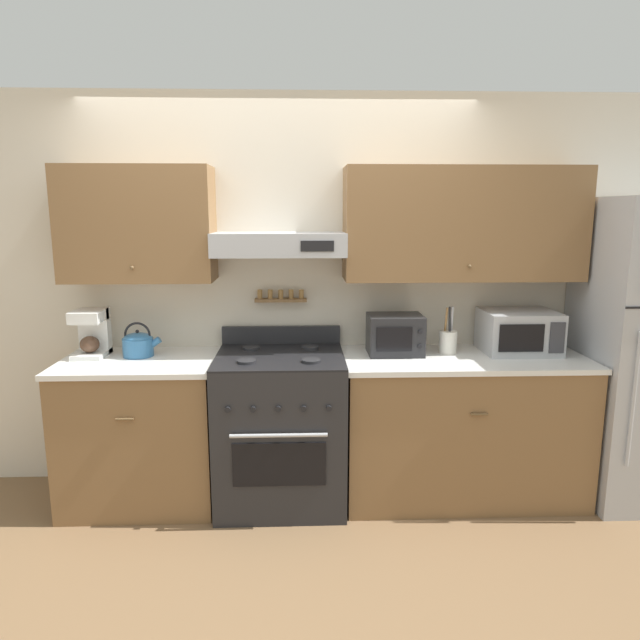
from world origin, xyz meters
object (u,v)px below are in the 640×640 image
microwave (519,332)px  tea_kettle (138,344)px  coffee_maker (92,332)px  utensil_crock (448,341)px  toaster_oven (395,334)px  stove_range (281,427)px

microwave → tea_kettle: bearing=-179.6°
coffee_maker → utensil_crock: size_ratio=0.98×
toaster_oven → microwave: bearing=1.4°
utensil_crock → tea_kettle: bearing=-180.0°
stove_range → utensil_crock: (1.07, 0.11, 0.52)m
stove_range → coffee_maker: 1.32m
utensil_crock → toaster_oven: (-0.34, -0.00, 0.05)m
tea_kettle → coffee_maker: (-0.29, 0.03, 0.07)m
stove_range → microwave: size_ratio=2.30×
stove_range → microwave: bearing=4.8°
microwave → coffee_maker: bearing=179.7°
microwave → toaster_oven: (-0.80, -0.02, -0.01)m
tea_kettle → utensil_crock: (1.95, 0.00, -0.00)m
utensil_crock → toaster_oven: utensil_crock is taller
tea_kettle → stove_range: bearing=-7.1°
stove_range → toaster_oven: 0.93m
tea_kettle → toaster_oven: size_ratio=0.71×
toaster_oven → coffee_maker: bearing=179.0°
tea_kettle → coffee_maker: size_ratio=0.82×
microwave → toaster_oven: microwave is taller
utensil_crock → microwave: bearing=2.2°
microwave → utensil_crock: (-0.46, -0.02, -0.05)m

